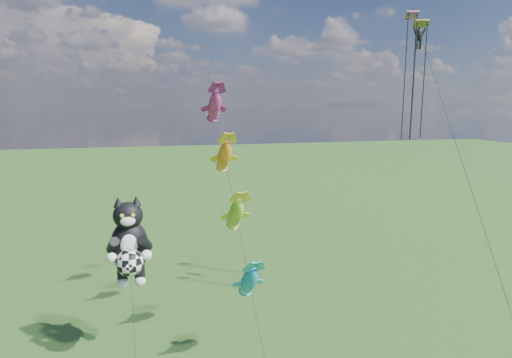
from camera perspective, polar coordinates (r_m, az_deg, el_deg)
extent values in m
cylinder|color=black|center=(28.14, -16.01, -17.96)|extent=(0.16, 2.71, 5.18)
ellipsoid|color=black|center=(28.02, -16.49, -8.62)|extent=(2.40, 2.00, 3.38)
ellipsoid|color=black|center=(27.36, -16.70, -4.69)|extent=(1.86, 1.70, 1.71)
cone|color=black|center=(27.18, -17.91, -2.90)|extent=(0.62, 0.62, 0.63)
cone|color=black|center=(27.14, -15.68, -2.81)|extent=(0.62, 0.62, 0.63)
ellipsoid|color=white|center=(26.73, -16.73, -5.38)|extent=(0.91, 0.48, 0.61)
ellipsoid|color=white|center=(27.17, -16.57, -8.50)|extent=(1.07, 0.45, 1.39)
sphere|color=gold|center=(26.59, -17.46, -4.72)|extent=(0.25, 0.25, 0.25)
sphere|color=gold|center=(26.56, -16.09, -4.67)|extent=(0.25, 0.25, 0.25)
sphere|color=white|center=(27.11, -18.68, -9.95)|extent=(0.63, 0.63, 0.63)
sphere|color=white|center=(27.03, -14.37, -9.79)|extent=(0.63, 0.63, 0.63)
sphere|color=white|center=(28.68, -17.35, -13.07)|extent=(0.68, 0.68, 0.68)
sphere|color=white|center=(28.64, -15.19, -12.99)|extent=(0.68, 0.68, 0.68)
sphere|color=white|center=(26.84, -16.52, -10.63)|extent=(1.63, 1.63, 1.63)
cylinder|color=black|center=(28.24, -3.00, -3.12)|extent=(0.91, 15.81, 18.43)
ellipsoid|color=blue|center=(26.31, -0.92, -13.39)|extent=(1.08, 2.57, 2.72)
ellipsoid|color=green|center=(27.89, -2.71, -4.58)|extent=(1.08, 2.57, 2.72)
ellipsoid|color=red|center=(30.08, -4.24, 3.12)|extent=(1.08, 2.57, 2.72)
ellipsoid|color=#D83380|center=(32.75, -5.56, 9.68)|extent=(1.08, 2.57, 2.72)
cylinder|color=black|center=(28.69, 26.27, 0.38)|extent=(2.53, 16.91, 22.66)
cube|color=#159140|center=(33.22, 21.20, 18.79)|extent=(1.12, 0.73, 0.52)
cylinder|color=black|center=(32.59, 20.22, 11.92)|extent=(0.08, 0.08, 8.02)
cylinder|color=black|center=(33.00, 21.28, 11.83)|extent=(0.08, 0.08, 8.02)
cube|color=#2F18CD|center=(36.46, 20.06, 19.84)|extent=(1.07, 0.79, 0.62)
cylinder|color=black|center=(35.71, 19.15, 12.34)|extent=(0.08, 0.08, 9.60)
cylinder|color=black|center=(36.08, 20.05, 12.26)|extent=(0.08, 0.08, 9.60)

